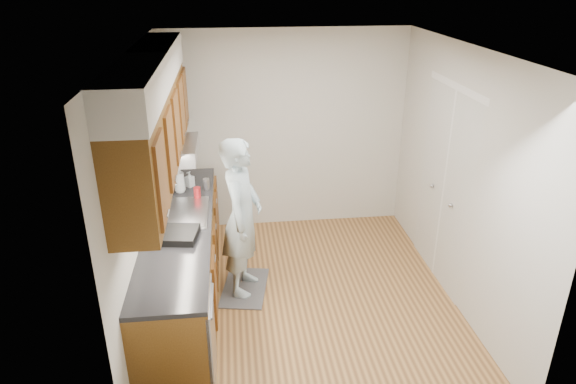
{
  "coord_description": "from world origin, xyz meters",
  "views": [
    {
      "loc": [
        -0.69,
        -4.36,
        3.13
      ],
      "look_at": [
        -0.15,
        0.25,
        1.09
      ],
      "focal_mm": 32.0,
      "sensor_mm": 36.0,
      "label": 1
    }
  ],
  "objects_px": {
    "steel_can": "(206,184)",
    "soap_bottle_b": "(190,179)",
    "soda_can": "(197,193)",
    "person": "(242,207)",
    "soap_bottle_a": "(179,179)",
    "dish_rack": "(174,235)"
  },
  "relations": [
    {
      "from": "soda_can",
      "to": "soap_bottle_b",
      "type": "bearing_deg",
      "value": 105.38
    },
    {
      "from": "soap_bottle_a",
      "to": "dish_rack",
      "type": "height_order",
      "value": "soap_bottle_a"
    },
    {
      "from": "soap_bottle_b",
      "to": "soda_can",
      "type": "distance_m",
      "value": 0.36
    },
    {
      "from": "soap_bottle_b",
      "to": "steel_can",
      "type": "bearing_deg",
      "value": -29.22
    },
    {
      "from": "soap_bottle_b",
      "to": "steel_can",
      "type": "relative_size",
      "value": 1.41
    },
    {
      "from": "soap_bottle_b",
      "to": "dish_rack",
      "type": "distance_m",
      "value": 1.17
    },
    {
      "from": "soap_bottle_a",
      "to": "dish_rack",
      "type": "xyz_separation_m",
      "value": [
        0.02,
        -1.03,
        -0.12
      ]
    },
    {
      "from": "person",
      "to": "soap_bottle_b",
      "type": "distance_m",
      "value": 0.83
    },
    {
      "from": "soap_bottle_b",
      "to": "soda_can",
      "type": "bearing_deg",
      "value": -74.62
    },
    {
      "from": "person",
      "to": "dish_rack",
      "type": "relative_size",
      "value": 4.68
    },
    {
      "from": "dish_rack",
      "to": "soda_can",
      "type": "bearing_deg",
      "value": 86.88
    },
    {
      "from": "steel_can",
      "to": "soda_can",
      "type": "bearing_deg",
      "value": -108.64
    },
    {
      "from": "soap_bottle_a",
      "to": "soda_can",
      "type": "xyz_separation_m",
      "value": [
        0.19,
        -0.21,
        -0.09
      ]
    },
    {
      "from": "person",
      "to": "soda_can",
      "type": "distance_m",
      "value": 0.52
    },
    {
      "from": "soap_bottle_a",
      "to": "soap_bottle_b",
      "type": "distance_m",
      "value": 0.18
    },
    {
      "from": "soap_bottle_b",
      "to": "soap_bottle_a",
      "type": "bearing_deg",
      "value": -124.85
    },
    {
      "from": "soda_can",
      "to": "steel_can",
      "type": "height_order",
      "value": "soda_can"
    },
    {
      "from": "steel_can",
      "to": "soap_bottle_b",
      "type": "bearing_deg",
      "value": 150.78
    },
    {
      "from": "soda_can",
      "to": "steel_can",
      "type": "bearing_deg",
      "value": 71.36
    },
    {
      "from": "person",
      "to": "soap_bottle_a",
      "type": "xyz_separation_m",
      "value": [
        -0.63,
        0.49,
        0.14
      ]
    },
    {
      "from": "dish_rack",
      "to": "steel_can",
      "type": "bearing_deg",
      "value": 85.19
    },
    {
      "from": "person",
      "to": "soda_can",
      "type": "height_order",
      "value": "person"
    }
  ]
}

